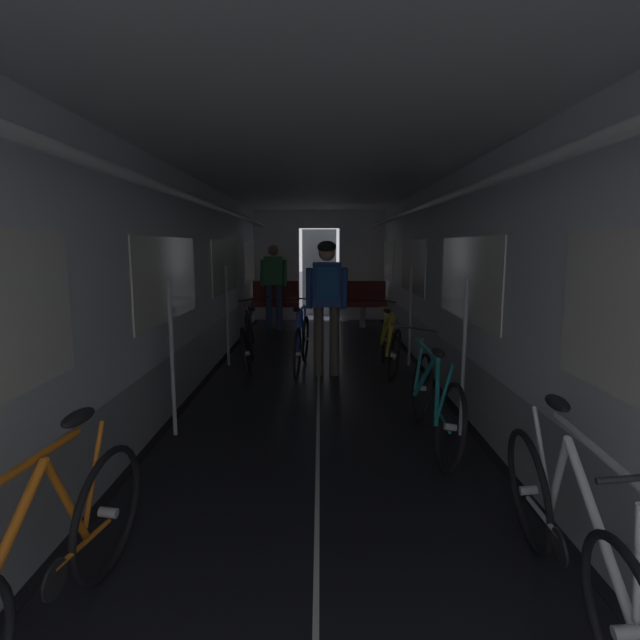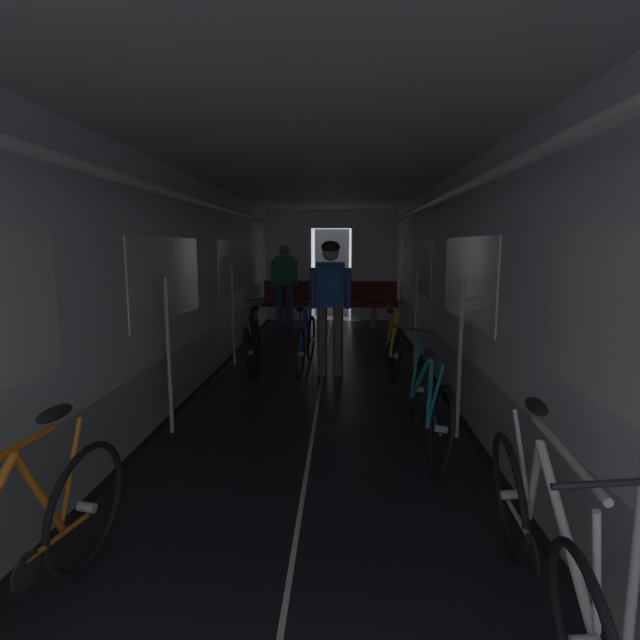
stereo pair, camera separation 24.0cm
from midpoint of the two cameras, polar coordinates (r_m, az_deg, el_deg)
The scene contains 12 objects.
ground_plane at distance 2.69m, azimuth -1.03°, elevation -29.76°, with size 60.00×60.00×0.00m, color black.
train_car_shell at distance 5.71m, azimuth 1.24°, elevation 8.85°, with size 3.14×12.34×2.57m.
bench_seat_far_left at distance 10.29m, azimuth -3.20°, elevation 2.40°, with size 0.98×0.51×0.95m.
bench_seat_far_right at distance 10.27m, azimuth 6.85°, elevation 2.34°, with size 0.98×0.51×0.95m.
bicycle_black at distance 6.77m, azimuth -6.71°, elevation -2.47°, with size 0.44×1.69×0.96m.
bicycle_yellow at distance 6.63m, azimuth 9.55°, elevation -2.78°, with size 0.44×1.69×0.96m.
bicycle_white at distance 2.63m, azimuth 26.60°, elevation -21.78°, with size 0.44×1.69×0.96m.
bicycle_teal at distance 4.31m, azimuth 13.89°, elevation -9.10°, with size 0.44×1.69×0.96m.
bicycle_orange at distance 2.55m, azimuth -29.36°, elevation -22.86°, with size 0.44×1.69×0.95m.
person_cyclist_aisle at distance 6.27m, azimuth 2.30°, elevation 3.09°, with size 0.53×0.39×1.73m.
bicycle_blue_in_aisle at distance 6.65m, azimuth -0.61°, elevation -2.59°, with size 0.44×1.69×0.94m.
person_standing_near_bench at distance 9.88m, azimuth -3.43°, elevation 4.52°, with size 0.53×0.23×1.69m.
Camera 2 is at (0.26, -2.10, 1.67)m, focal length 27.81 mm.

